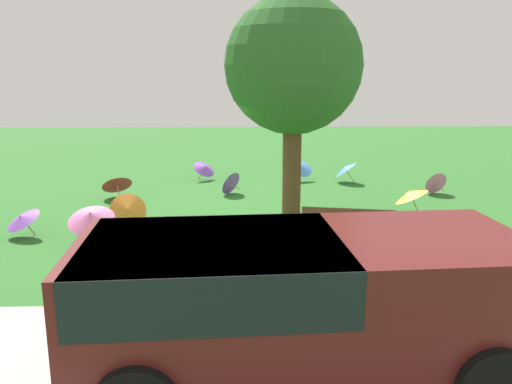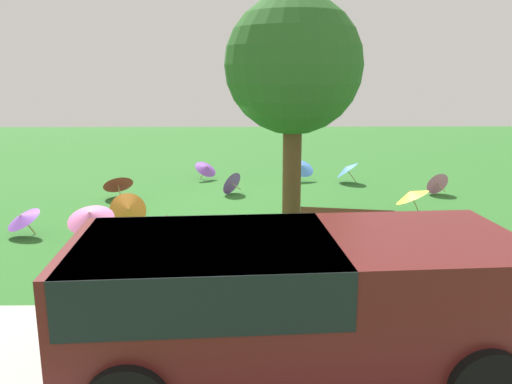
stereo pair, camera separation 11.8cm
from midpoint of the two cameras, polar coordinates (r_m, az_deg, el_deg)
ground at (r=12.41m, az=0.04°, el=-1.90°), size 40.00×40.00×0.00m
van_dark at (r=5.49m, az=2.77°, el=-11.30°), size 4.72×2.38×1.53m
park_bench at (r=9.26m, az=9.69°, el=-4.24°), size 1.66×0.77×0.90m
shade_tree at (r=11.55m, az=3.83°, el=13.63°), size 3.01×3.01×4.86m
parasol_purple_0 at (r=15.82m, az=-5.90°, el=2.66°), size 0.91×0.92×0.63m
parasol_orange_0 at (r=11.19m, az=-14.21°, el=-1.95°), size 0.87×0.87×0.75m
parasol_pink_0 at (r=10.15m, az=-18.07°, el=-2.60°), size 0.89×0.88×0.83m
parasol_pink_1 at (r=9.58m, az=-8.49°, el=-4.19°), size 0.83×0.89×0.75m
parasol_blue_0 at (r=15.60m, az=9.55°, el=2.56°), size 0.85×0.90×0.70m
parasol_yellow_1 at (r=8.73m, az=-2.64°, el=-5.75°), size 0.85×0.74×0.75m
parasol_pink_2 at (r=14.72m, az=18.90°, el=1.00°), size 0.70×0.62×0.63m
parasol_purple_1 at (r=11.22m, az=-24.67°, el=-2.65°), size 0.96×0.96×0.61m
parasol_yellow_3 at (r=12.45m, az=16.38°, el=-0.22°), size 1.02×1.03×0.71m
parasol_red_3 at (r=13.91m, az=-15.35°, el=0.93°), size 1.00×0.95×0.69m
parasol_purple_3 at (r=13.90m, az=-3.21°, el=1.07°), size 0.70×0.74×0.65m
parasol_blue_3 at (r=15.64m, az=4.67°, el=2.78°), size 0.99×0.95×0.70m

